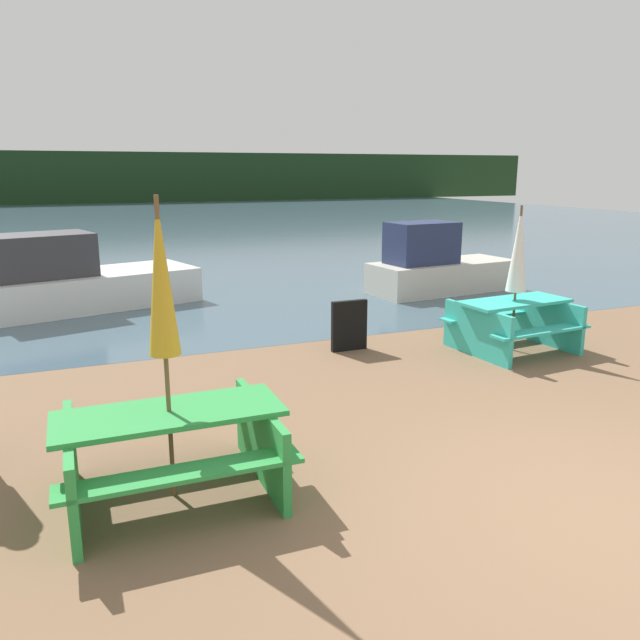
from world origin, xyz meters
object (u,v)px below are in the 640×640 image
object	(u,v)px
umbrella_white	(519,250)
umbrella_gold	(161,280)
picnic_table_green	(171,444)
boat_second	(72,281)
signboard	(349,326)
boat	(436,267)
picnic_table_teal	(513,320)

from	to	relation	value
umbrella_white	umbrella_gold	bearing A→B (deg)	-156.03
umbrella_gold	picnic_table_green	bearing A→B (deg)	90.00
boat_second	signboard	xyz separation A→B (m)	(3.69, -4.59, -0.16)
umbrella_white	boat_second	distance (m)	8.14
picnic_table_green	boat_second	xyz separation A→B (m)	(-0.57, 7.88, 0.08)
signboard	picnic_table_green	bearing A→B (deg)	-133.49
umbrella_gold	boat	size ratio (longest dim) A/B	0.72
umbrella_white	umbrella_gold	world-z (taller)	umbrella_gold
picnic_table_green	umbrella_gold	world-z (taller)	umbrella_gold
umbrella_gold	boat_second	world-z (taller)	umbrella_gold
boat_second	boat	bearing A→B (deg)	-24.31
umbrella_white	boat	world-z (taller)	umbrella_white
signboard	umbrella_white	bearing A→B (deg)	-22.21
boat	picnic_table_teal	bearing A→B (deg)	-114.19
picnic_table_teal	umbrella_gold	bearing A→B (deg)	-156.03
umbrella_white	signboard	size ratio (longest dim) A/B	2.83
boat_second	umbrella_white	bearing A→B (deg)	-57.91
picnic_table_green	boat	distance (m)	9.52
picnic_table_teal	boat	distance (m)	4.53
picnic_table_green	signboard	size ratio (longest dim) A/B	2.40
boat	umbrella_white	bearing A→B (deg)	-114.19
picnic_table_teal	umbrella_white	distance (m)	1.04
umbrella_white	boat	distance (m)	4.63
umbrella_gold	boat_second	bearing A→B (deg)	94.13
boat	boat_second	distance (m)	7.45
picnic_table_teal	boat_second	bearing A→B (deg)	137.14
picnic_table_teal	umbrella_white	xyz separation A→B (m)	(0.00, 0.00, 1.04)
picnic_table_green	umbrella_white	size ratio (longest dim) A/B	0.85
picnic_table_teal	boat_second	size ratio (longest dim) A/B	0.39
picnic_table_green	umbrella_white	world-z (taller)	umbrella_white
picnic_table_green	umbrella_gold	distance (m)	1.34
boat_second	umbrella_gold	bearing A→B (deg)	-100.93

